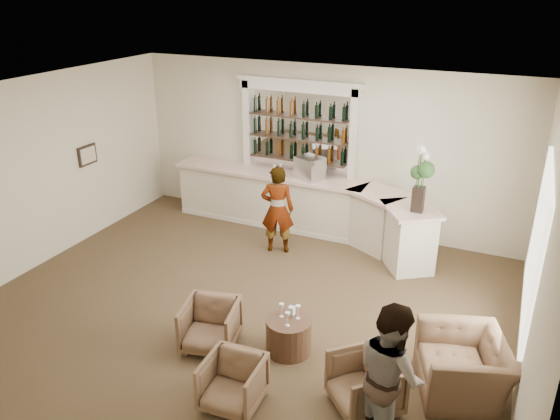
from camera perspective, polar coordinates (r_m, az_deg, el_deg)
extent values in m
plane|color=brown|center=(8.75, -3.95, -10.04)|extent=(8.00, 8.00, 0.00)
cube|color=beige|center=(10.99, 4.50, 6.44)|extent=(8.00, 0.04, 3.30)
cube|color=beige|center=(10.41, -24.05, 3.52)|extent=(0.04, 7.00, 3.30)
cube|color=beige|center=(7.15, 25.35, -5.24)|extent=(0.04, 7.00, 3.30)
cube|color=white|center=(7.49, -4.64, 11.65)|extent=(8.00, 7.00, 0.04)
cube|color=white|center=(7.58, 25.25, -3.21)|extent=(0.05, 2.40, 1.90)
cube|color=black|center=(11.17, -19.49, 5.44)|extent=(0.04, 0.46, 0.38)
cube|color=beige|center=(11.15, -19.40, 5.43)|extent=(0.01, 0.38, 0.30)
cube|color=beige|center=(11.42, -0.99, 1.24)|extent=(4.00, 0.70, 1.08)
cube|color=beige|center=(11.20, -1.06, 3.92)|extent=(4.10, 0.82, 0.06)
cube|color=beige|center=(10.49, 10.13, -1.16)|extent=(1.12, 1.04, 1.08)
cube|color=beige|center=(10.25, 10.32, 1.70)|extent=(1.27, 1.19, 0.06)
cube|color=beige|center=(9.90, 13.26, -2.95)|extent=(1.08, 1.14, 1.08)
cube|color=beige|center=(9.65, 13.54, 0.05)|extent=(1.24, 1.29, 0.06)
cube|color=beige|center=(11.34, -1.69, -1.62)|extent=(4.00, 0.06, 0.10)
cube|color=white|center=(11.07, 2.06, 8.22)|extent=(2.15, 0.02, 1.65)
cube|color=beige|center=(11.62, -3.36, 6.35)|extent=(0.14, 0.16, 2.90)
cube|color=beige|center=(10.79, 7.57, 4.87)|extent=(0.14, 0.16, 2.90)
cube|color=beige|center=(10.82, 2.00, 12.71)|extent=(2.52, 0.16, 0.18)
cube|color=beige|center=(10.80, 2.01, 13.33)|extent=(2.64, 0.20, 0.08)
cube|color=#332419|center=(11.13, 1.80, 5.25)|extent=(2.05, 0.20, 0.03)
cube|color=#332419|center=(11.01, 1.83, 7.43)|extent=(2.05, 0.20, 0.03)
cube|color=#332419|center=(10.90, 1.86, 9.66)|extent=(2.05, 0.20, 0.03)
cylinder|color=#4E3522|center=(7.69, 0.91, -12.96)|extent=(0.63, 0.63, 0.50)
imported|color=gray|center=(10.07, -0.27, 0.05)|extent=(0.71, 0.58, 1.68)
imported|color=gray|center=(6.19, 11.43, -16.51)|extent=(1.05, 1.07, 1.74)
imported|color=brown|center=(7.78, -7.29, -11.86)|extent=(0.88, 0.90, 0.68)
imported|color=brown|center=(6.85, -4.97, -17.54)|extent=(0.72, 0.74, 0.64)
imported|color=brown|center=(6.85, 8.86, -17.51)|extent=(1.06, 1.06, 0.69)
imported|color=brown|center=(7.33, 18.52, -15.19)|extent=(1.33, 1.42, 0.74)
cube|color=#B4B3B8|center=(10.72, 3.13, 4.42)|extent=(0.62, 0.58, 0.44)
cube|color=black|center=(9.46, 14.23, 1.11)|extent=(0.19, 0.19, 0.43)
cube|color=silver|center=(7.62, 1.22, -10.47)|extent=(0.08, 0.08, 0.12)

